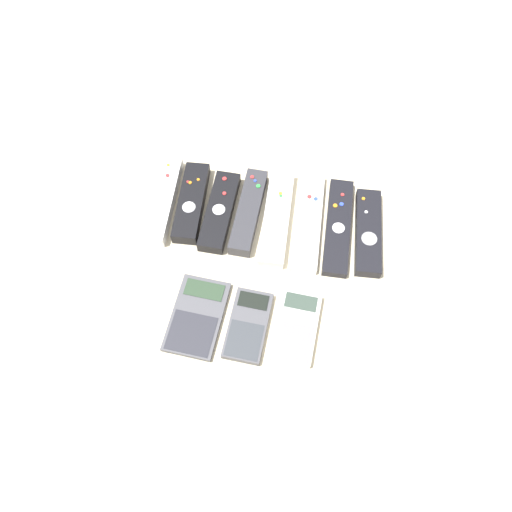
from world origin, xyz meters
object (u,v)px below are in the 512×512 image
Objects in this scene: remote_3 at (249,212)px; remote_1 at (191,202)px; remote_6 at (338,227)px; calculator_2 at (296,327)px; remote_4 at (277,217)px; calculator_0 at (197,316)px; remote_5 at (308,221)px; remote_2 at (220,211)px; remote_0 at (163,200)px; calculator_1 at (248,325)px; remote_7 at (368,232)px.

remote_1 is at bearing -179.94° from remote_3.
remote_6 is 1.59× the size of calculator_2.
remote_3 reaches higher than calculator_2.
remote_4 is at bearing 179.35° from remote_6.
remote_1 reaches higher than remote_6.
remote_3 reaches higher than remote_6.
remote_6 reaches higher than calculator_0.
remote_5 is (0.23, -0.00, -0.00)m from remote_1.
calculator_0 is at bearing -88.08° from remote_2.
remote_5 reaches higher than calculator_0.
remote_0 is 0.23m from remote_4.
calculator_0 is 1.14× the size of calculator_1.
remote_5 is (0.06, 0.00, -0.00)m from remote_4.
remote_6 is (0.06, -0.00, 0.00)m from remote_5.
remote_0 is 1.11× the size of remote_1.
remote_1 reaches higher than calculator_0.
calculator_1 is (-0.02, -0.23, -0.00)m from remote_4.
calculator_0 is (-0.23, -0.23, -0.00)m from remote_6.
remote_4 is 0.18m from remote_7.
calculator_2 is at bearing -74.78° from remote_4.
remote_0 is 1.07× the size of remote_7.
remote_1 is 0.33m from calculator_2.
remote_5 is at bearing 176.60° from remote_6.
remote_0 is at bearing 175.75° from remote_7.
calculator_0 is at bearing -179.04° from calculator_1.
remote_1 is 1.19× the size of calculator_0.
remote_2 is at bearing -6.74° from remote_0.
remote_3 is 0.23m from calculator_1.
remote_2 reaches higher than calculator_0.
remote_5 is 1.04× the size of remote_6.
remote_7 is (0.06, -0.00, 0.00)m from remote_6.
remote_0 is at bearing 178.18° from remote_5.
remote_0 is 1.50× the size of calculator_2.
remote_0 reaches higher than remote_4.
calculator_0 is (-0.29, -0.22, -0.01)m from remote_7.
remote_2 is 0.23m from remote_6.
remote_3 is 0.23m from calculator_0.
remote_3 reaches higher than remote_4.
remote_5 is at bearing 173.33° from remote_7.
remote_6 is at bearing -1.38° from remote_4.
remote_5 is at bearing 1.31° from remote_4.
remote_4 is 1.00× the size of remote_6.
remote_2 reaches higher than calculator_2.
calculator_2 is (0.18, 0.01, 0.00)m from calculator_0.
remote_2 and remote_4 have the same top height.
calculator_2 is at bearing -59.10° from remote_3.
calculator_1 is at bearing -65.66° from remote_2.
calculator_1 is (0.09, -0.00, 0.00)m from calculator_0.
remote_0 is at bearing 177.37° from remote_4.
remote_7 reaches higher than calculator_1.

